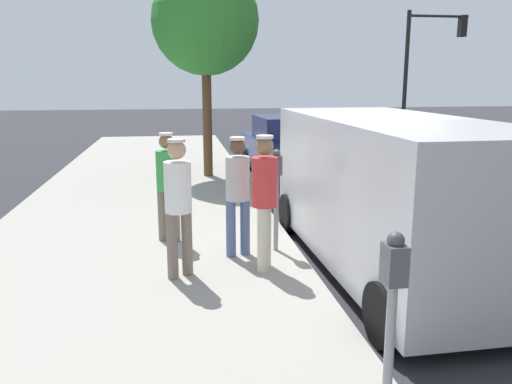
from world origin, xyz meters
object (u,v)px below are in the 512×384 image
Objects in this scene: traffic_light_corner at (427,56)px; pedestrian_in_red at (264,193)px; pedestrian_in_green at (168,180)px; street_tree at (205,22)px; pedestrian_in_white at (178,199)px; parking_meter_far at (392,300)px; parked_van at (392,190)px; fire_hydrant at (239,177)px; pedestrian_in_gray at (238,189)px; parking_meter_near at (276,183)px; parked_sedan_behind at (289,150)px.

pedestrian_in_red is at bearing 56.34° from traffic_light_corner.
pedestrian_in_green is 0.32× the size of street_tree.
pedestrian_in_white is 0.34× the size of traffic_light_corner.
pedestrian_in_white is at bearing -66.70° from parking_meter_far.
parked_van is at bearing -176.21° from pedestrian_in_white.
pedestrian_in_white reaches higher than parking_meter_far.
fire_hydrant is at bearing -106.11° from pedestrian_in_white.
parking_meter_far is 4.06m from pedestrian_in_gray.
pedestrian_in_gray is 1.01× the size of pedestrian_in_green.
parking_meter_near is at bearing -149.08° from pedestrian_in_white.
traffic_light_corner reaches higher than fire_hydrant.
traffic_light_corner is (-8.88, -12.32, 2.38)m from pedestrian_in_gray.
pedestrian_in_green is (1.28, -1.45, -0.06)m from pedestrian_in_red.
pedestrian_in_gray is at bearing 14.67° from parking_meter_near.
parked_sedan_behind is 5.22× the size of fire_hydrant.
pedestrian_in_green is at bearing -23.90° from parked_van.
fire_hydrant is (1.74, 2.88, -0.18)m from parked_sedan_behind.
parked_sedan_behind is (-2.22, -6.77, -0.39)m from pedestrian_in_gray.
parking_meter_near is 1.73m from pedestrian_in_green.
parking_meter_near is at bearing -112.12° from pedestrian_in_red.
parking_meter_near is at bearing 76.11° from parked_sedan_behind.
parking_meter_far is 10.87m from street_tree.
parking_meter_far reaches higher than fire_hydrant.
traffic_light_corner is (-8.30, -16.33, 2.34)m from parking_meter_far.
traffic_light_corner is (-6.80, -12.83, 2.36)m from parked_van.
pedestrian_in_gray is 7.08m from street_tree.
street_tree is (0.02, -6.45, 2.92)m from pedestrian_in_gray.
traffic_light_corner reaches higher than pedestrian_in_red.
fire_hydrant is at bearing 101.14° from street_tree.
pedestrian_in_red is 0.34× the size of parked_van.
parked_van is 1.17× the size of parked_sedan_behind.
parked_sedan_behind reaches higher than fire_hydrant.
pedestrian_in_red is (0.30, 0.74, 0.01)m from parking_meter_near.
traffic_light_corner is (-8.60, -12.91, 2.32)m from pedestrian_in_red.
pedestrian_in_gray is 0.66m from pedestrian_in_red.
parked_van reaches higher than parking_meter_far.
pedestrian_in_gray is at bearing 54.21° from traffic_light_corner.
parked_van reaches higher than pedestrian_in_red.
parked_sedan_behind is at bearing -118.53° from pedestrian_in_green.
pedestrian_in_white reaches higher than pedestrian_in_gray.
parking_meter_far is 0.88× the size of pedestrian_in_gray.
parking_meter_far is 7.93m from fire_hydrant.
street_tree is at bearing -89.84° from pedestrian_in_gray.
parked_sedan_behind is (-3.06, -7.47, -0.44)m from pedestrian_in_white.
pedestrian_in_white is at bearing 83.44° from street_tree.
pedestrian_in_gray is at bearing 71.83° from parked_sedan_behind.
pedestrian_in_red is 15.69m from traffic_light_corner.
parking_meter_near is 14.91m from traffic_light_corner.
parked_van is at bearing -113.17° from parking_meter_far.
fire_hydrant is at bearing -88.47° from parking_meter_near.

